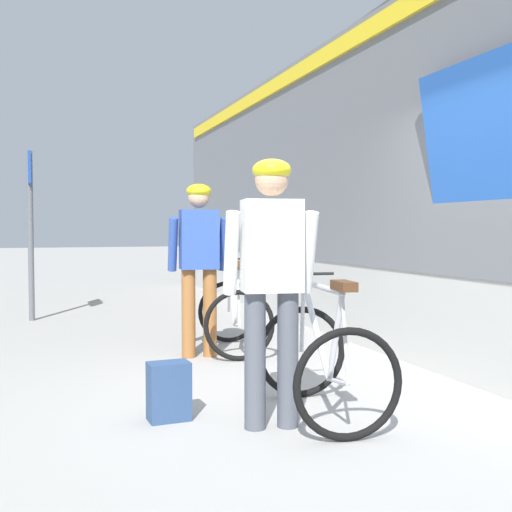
# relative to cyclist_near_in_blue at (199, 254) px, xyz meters

# --- Properties ---
(ground_plane) EXTENTS (80.00, 80.00, 0.00)m
(ground_plane) POSITION_rel_cyclist_near_in_blue_xyz_m (0.27, -2.05, -1.05)
(ground_plane) COLOR #A09E99
(cyclist_near_in_blue) EXTENTS (0.63, 0.35, 1.76)m
(cyclist_near_in_blue) POSITION_rel_cyclist_near_in_blue_xyz_m (0.00, 0.00, 0.00)
(cyclist_near_in_blue) COLOR #935B2D
(cyclist_near_in_blue) RESTS_ON ground
(cyclist_far_in_white) EXTENTS (0.64, 0.37, 1.76)m
(cyclist_far_in_white) POSITION_rel_cyclist_near_in_blue_xyz_m (-0.11, -2.34, 0.00)
(cyclist_far_in_white) COLOR #4C515B
(cyclist_far_in_white) RESTS_ON ground
(bicycle_near_white) EXTENTS (0.91, 1.19, 0.99)m
(bicycle_near_white) POSITION_rel_cyclist_near_in_blue_xyz_m (0.42, 0.16, -0.65)
(bicycle_near_white) COLOR black
(bicycle_near_white) RESTS_ON ground
(bicycle_far_silver) EXTENTS (0.84, 1.15, 0.99)m
(bicycle_far_silver) POSITION_rel_cyclist_near_in_blue_xyz_m (0.30, -2.25, -0.65)
(bicycle_far_silver) COLOR black
(bicycle_far_silver) RESTS_ON ground
(backpack_on_platform) EXTENTS (0.29, 0.19, 0.40)m
(backpack_on_platform) POSITION_rel_cyclist_near_in_blue_xyz_m (-0.72, -1.96, -0.85)
(backpack_on_platform) COLOR navy
(backpack_on_platform) RESTS_ON ground
(platform_sign_post) EXTENTS (0.08, 0.70, 2.40)m
(platform_sign_post) POSITION_rel_cyclist_near_in_blue_xyz_m (-1.63, 3.22, 0.57)
(platform_sign_post) COLOR #595B60
(platform_sign_post) RESTS_ON ground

